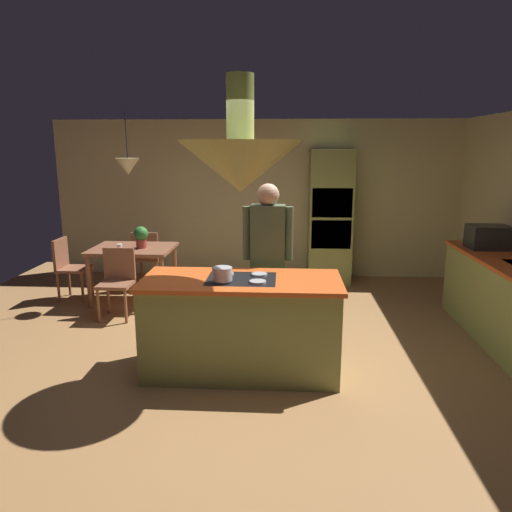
{
  "coord_description": "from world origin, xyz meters",
  "views": [
    {
      "loc": [
        0.4,
        -4.48,
        2.1
      ],
      "look_at": [
        0.1,
        0.4,
        1.0
      ],
      "focal_mm": 33.71,
      "sensor_mm": 36.0,
      "label": 1
    }
  ],
  "objects_px": {
    "person_at_island": "(268,253)",
    "cooking_pot_on_cooktop": "(222,274)",
    "kitchen_island": "(242,325)",
    "chair_at_corner": "(68,264)",
    "oven_tower": "(330,217)",
    "microwave_on_counter": "(489,237)",
    "dining_table": "(133,254)",
    "chair_by_back_wall": "(147,255)",
    "chair_facing_island": "(117,278)",
    "potted_plant_on_table": "(141,236)",
    "cup_on_table": "(120,247)"
  },
  "relations": [
    {
      "from": "person_at_island",
      "to": "cooking_pot_on_cooktop",
      "type": "distance_m",
      "value": 0.9
    },
    {
      "from": "kitchen_island",
      "to": "chair_at_corner",
      "type": "height_order",
      "value": "kitchen_island"
    },
    {
      "from": "person_at_island",
      "to": "oven_tower",
      "type": "bearing_deg",
      "value": 70.97
    },
    {
      "from": "person_at_island",
      "to": "microwave_on_counter",
      "type": "height_order",
      "value": "person_at_island"
    },
    {
      "from": "cooking_pot_on_cooktop",
      "to": "kitchen_island",
      "type": "bearing_deg",
      "value": 39.09
    },
    {
      "from": "microwave_on_counter",
      "to": "dining_table",
      "type": "bearing_deg",
      "value": 173.08
    },
    {
      "from": "chair_at_corner",
      "to": "microwave_on_counter",
      "type": "relative_size",
      "value": 1.89
    },
    {
      "from": "chair_at_corner",
      "to": "kitchen_island",
      "type": "bearing_deg",
      "value": -128.59
    },
    {
      "from": "chair_at_corner",
      "to": "cooking_pot_on_cooktop",
      "type": "bearing_deg",
      "value": -132.06
    },
    {
      "from": "chair_by_back_wall",
      "to": "kitchen_island",
      "type": "bearing_deg",
      "value": 121.63
    },
    {
      "from": "kitchen_island",
      "to": "chair_facing_island",
      "type": "height_order",
      "value": "kitchen_island"
    },
    {
      "from": "person_at_island",
      "to": "kitchen_island",
      "type": "bearing_deg",
      "value": -107.64
    },
    {
      "from": "microwave_on_counter",
      "to": "potted_plant_on_table",
      "type": "bearing_deg",
      "value": 173.31
    },
    {
      "from": "person_at_island",
      "to": "chair_at_corner",
      "type": "height_order",
      "value": "person_at_island"
    },
    {
      "from": "oven_tower",
      "to": "potted_plant_on_table",
      "type": "xyz_separation_m",
      "value": [
        -2.66,
        -1.18,
        -0.11
      ]
    },
    {
      "from": "person_at_island",
      "to": "cup_on_table",
      "type": "xyz_separation_m",
      "value": [
        -2.02,
        1.19,
        -0.2
      ]
    },
    {
      "from": "cup_on_table",
      "to": "potted_plant_on_table",
      "type": "bearing_deg",
      "value": 37.58
    },
    {
      "from": "person_at_island",
      "to": "potted_plant_on_table",
      "type": "height_order",
      "value": "person_at_island"
    },
    {
      "from": "chair_facing_island",
      "to": "chair_at_corner",
      "type": "bearing_deg",
      "value": 144.66
    },
    {
      "from": "kitchen_island",
      "to": "cup_on_table",
      "type": "distance_m",
      "value": 2.63
    },
    {
      "from": "chair_at_corner",
      "to": "microwave_on_counter",
      "type": "height_order",
      "value": "microwave_on_counter"
    },
    {
      "from": "oven_tower",
      "to": "person_at_island",
      "type": "distance_m",
      "value": 2.7
    },
    {
      "from": "dining_table",
      "to": "chair_by_back_wall",
      "type": "distance_m",
      "value": 0.68
    },
    {
      "from": "kitchen_island",
      "to": "chair_at_corner",
      "type": "distance_m",
      "value": 3.37
    },
    {
      "from": "dining_table",
      "to": "chair_at_corner",
      "type": "relative_size",
      "value": 1.27
    },
    {
      "from": "oven_tower",
      "to": "microwave_on_counter",
      "type": "distance_m",
      "value": 2.43
    },
    {
      "from": "oven_tower",
      "to": "chair_facing_island",
      "type": "xyz_separation_m",
      "value": [
        -2.8,
        -1.8,
        -0.54
      ]
    },
    {
      "from": "cup_on_table",
      "to": "chair_facing_island",
      "type": "bearing_deg",
      "value": -76.59
    },
    {
      "from": "dining_table",
      "to": "person_at_island",
      "type": "bearing_deg",
      "value": -36.28
    },
    {
      "from": "chair_at_corner",
      "to": "microwave_on_counter",
      "type": "xyz_separation_m",
      "value": [
        5.47,
        -0.55,
        0.55
      ]
    },
    {
      "from": "oven_tower",
      "to": "chair_at_corner",
      "type": "xyz_separation_m",
      "value": [
        -3.73,
        -1.14,
        -0.54
      ]
    },
    {
      "from": "oven_tower",
      "to": "person_at_island",
      "type": "height_order",
      "value": "oven_tower"
    },
    {
      "from": "kitchen_island",
      "to": "person_at_island",
      "type": "bearing_deg",
      "value": 72.36
    },
    {
      "from": "chair_by_back_wall",
      "to": "microwave_on_counter",
      "type": "distance_m",
      "value": 4.73
    },
    {
      "from": "microwave_on_counter",
      "to": "cup_on_table",
      "type": "bearing_deg",
      "value": 175.92
    },
    {
      "from": "chair_facing_island",
      "to": "chair_by_back_wall",
      "type": "bearing_deg",
      "value": 90.0
    },
    {
      "from": "dining_table",
      "to": "oven_tower",
      "type": "bearing_deg",
      "value": 22.21
    },
    {
      "from": "dining_table",
      "to": "cooking_pot_on_cooktop",
      "type": "xyz_separation_m",
      "value": [
        1.54,
        -2.23,
        0.34
      ]
    },
    {
      "from": "oven_tower",
      "to": "chair_facing_island",
      "type": "height_order",
      "value": "oven_tower"
    },
    {
      "from": "dining_table",
      "to": "chair_facing_island",
      "type": "relative_size",
      "value": 1.27
    },
    {
      "from": "cup_on_table",
      "to": "cooking_pot_on_cooktop",
      "type": "height_order",
      "value": "cooking_pot_on_cooktop"
    },
    {
      "from": "dining_table",
      "to": "microwave_on_counter",
      "type": "height_order",
      "value": "microwave_on_counter"
    },
    {
      "from": "chair_at_corner",
      "to": "dining_table",
      "type": "bearing_deg",
      "value": -90.0
    },
    {
      "from": "oven_tower",
      "to": "dining_table",
      "type": "bearing_deg",
      "value": -157.79
    },
    {
      "from": "chair_at_corner",
      "to": "microwave_on_counter",
      "type": "distance_m",
      "value": 5.53
    },
    {
      "from": "kitchen_island",
      "to": "person_at_island",
      "type": "xyz_separation_m",
      "value": [
        0.22,
        0.69,
        0.55
      ]
    },
    {
      "from": "chair_facing_island",
      "to": "potted_plant_on_table",
      "type": "xyz_separation_m",
      "value": [
        0.14,
        0.63,
        0.42
      ]
    },
    {
      "from": "chair_at_corner",
      "to": "cup_on_table",
      "type": "distance_m",
      "value": 0.91
    },
    {
      "from": "oven_tower",
      "to": "microwave_on_counter",
      "type": "relative_size",
      "value": 4.52
    },
    {
      "from": "potted_plant_on_table",
      "to": "cup_on_table",
      "type": "distance_m",
      "value": 0.33
    }
  ]
}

